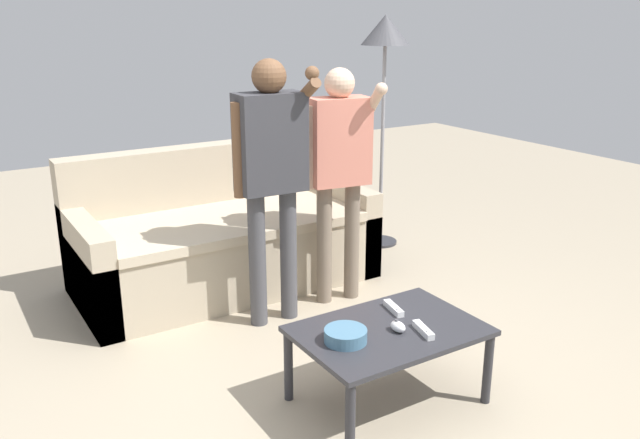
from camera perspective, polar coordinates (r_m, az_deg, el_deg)
name	(u,v)px	position (r m, az deg, el deg)	size (l,w,h in m)	color
ground_plane	(329,389)	(3.39, 0.76, -14.54)	(12.00, 12.00, 0.00)	tan
couch	(222,239)	(4.56, -8.48, -1.69)	(1.97, 0.96, 0.91)	#B7A88E
coffee_table	(389,337)	(3.15, 5.99, -10.15)	(0.86, 0.59, 0.39)	#2D2D33
snack_bowl	(346,336)	(2.99, 2.24, -10.04)	(0.19, 0.19, 0.06)	teal
game_remote_nunchuk	(398,327)	(3.10, 6.79, -9.22)	(0.06, 0.09, 0.05)	white
floor_lamp	(385,46)	(5.09, 5.67, 14.80)	(0.37, 0.37, 1.79)	#2D2D33
player_right	(339,159)	(4.06, 1.67, 5.28)	(0.43, 0.37, 1.49)	#756656
player_center	(271,163)	(3.76, -4.26, 4.95)	(0.46, 0.32, 1.56)	#47474C
game_remote_wand_near	(423,330)	(3.10, 8.96, -9.45)	(0.07, 0.17, 0.03)	white
game_remote_wand_far	(394,308)	(3.30, 6.41, -7.66)	(0.07, 0.17, 0.03)	white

